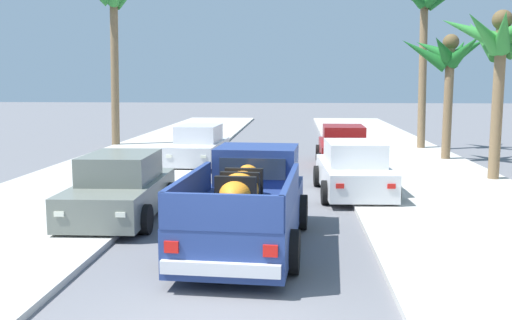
# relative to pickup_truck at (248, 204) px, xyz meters

# --- Properties ---
(sidewalk_left) EXTENTS (5.38, 60.00, 0.12)m
(sidewalk_left) POSITION_rel_pickup_truck_xyz_m (-5.38, 7.51, -0.75)
(sidewalk_left) COLOR #B2AFA8
(sidewalk_left) RESTS_ON ground
(sidewalk_right) EXTENTS (5.38, 60.00, 0.12)m
(sidewalk_right) POSITION_rel_pickup_truck_xyz_m (5.09, 7.51, -0.75)
(sidewalk_right) COLOR #B2AFA8
(sidewalk_right) RESTS_ON ground
(curb_left) EXTENTS (0.16, 60.00, 0.10)m
(curb_left) POSITION_rel_pickup_truck_xyz_m (-4.09, 7.51, -0.76)
(curb_left) COLOR silver
(curb_left) RESTS_ON ground
(curb_right) EXTENTS (0.16, 60.00, 0.10)m
(curb_right) POSITION_rel_pickup_truck_xyz_m (3.80, 7.51, -0.76)
(curb_right) COLOR silver
(curb_right) RESTS_ON ground
(pickup_truck) EXTENTS (2.44, 5.32, 1.80)m
(pickup_truck) POSITION_rel_pickup_truck_xyz_m (0.00, 0.00, 0.00)
(pickup_truck) COLOR navy
(pickup_truck) RESTS_ON ground
(car_left_near) EXTENTS (2.10, 4.29, 1.54)m
(car_left_near) POSITION_rel_pickup_truck_xyz_m (-3.16, 1.94, -0.10)
(car_left_near) COLOR slate
(car_left_near) RESTS_ON ground
(car_right_near) EXTENTS (2.14, 4.31, 1.54)m
(car_right_near) POSITION_rel_pickup_truck_xyz_m (-2.83, 10.64, -0.10)
(car_right_near) COLOR silver
(car_right_near) RESTS_ON ground
(car_left_mid) EXTENTS (2.07, 4.28, 1.54)m
(car_left_mid) POSITION_rel_pickup_truck_xyz_m (2.74, 10.95, -0.10)
(car_left_mid) COLOR maroon
(car_left_mid) RESTS_ON ground
(car_right_mid) EXTENTS (2.17, 4.32, 1.54)m
(car_right_mid) POSITION_rel_pickup_truck_xyz_m (2.57, 5.14, -0.10)
(car_right_mid) COLOR silver
(car_right_mid) RESTS_ON ground
(palm_tree_right_fore) EXTENTS (3.43, 3.74, 8.34)m
(palm_tree_right_fore) POSITION_rel_pickup_truck_xyz_m (-8.00, 16.67, 6.00)
(palm_tree_right_fore) COLOR brown
(palm_tree_right_fore) RESTS_ON ground
(palm_tree_right_mid) EXTENTS (3.80, 4.02, 7.95)m
(palm_tree_right_mid) POSITION_rel_pickup_truck_xyz_m (6.90, 16.38, 5.68)
(palm_tree_right_mid) COLOR brown
(palm_tree_right_mid) RESTS_ON ground
(palm_tree_left_back) EXTENTS (3.77, 3.76, 5.46)m
(palm_tree_left_back) POSITION_rel_pickup_truck_xyz_m (7.24, 7.62, 3.66)
(palm_tree_left_back) COLOR brown
(palm_tree_left_back) RESTS_ON ground
(palm_tree_right_back) EXTENTS (3.53, 3.65, 5.11)m
(palm_tree_right_back) POSITION_rel_pickup_truck_xyz_m (6.87, 12.27, 3.34)
(palm_tree_right_back) COLOR brown
(palm_tree_right_back) RESTS_ON ground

